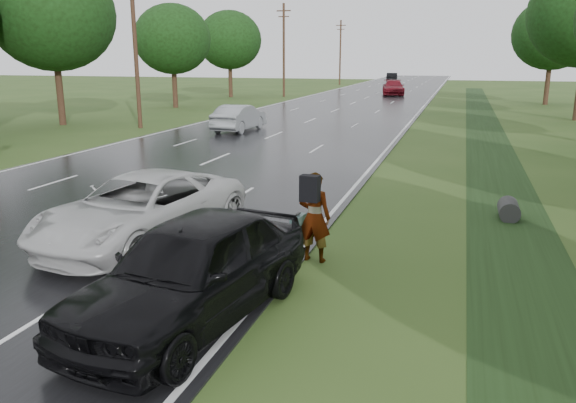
# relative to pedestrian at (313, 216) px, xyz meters

# --- Properties ---
(road) EXTENTS (14.00, 180.00, 0.04)m
(road) POSITION_rel_pedestrian_xyz_m (-7.17, 39.81, -1.00)
(road) COLOR black
(road) RESTS_ON ground
(edge_stripe_east) EXTENTS (0.12, 180.00, 0.01)m
(edge_stripe_east) POSITION_rel_pedestrian_xyz_m (-0.42, 39.81, -0.97)
(edge_stripe_east) COLOR silver
(edge_stripe_east) RESTS_ON road
(edge_stripe_west) EXTENTS (0.12, 180.00, 0.01)m
(edge_stripe_west) POSITION_rel_pedestrian_xyz_m (-13.92, 39.81, -0.97)
(edge_stripe_west) COLOR silver
(edge_stripe_west) RESTS_ON road
(center_line) EXTENTS (0.12, 180.00, 0.01)m
(center_line) POSITION_rel_pedestrian_xyz_m (-7.17, 39.81, -0.97)
(center_line) COLOR silver
(center_line) RESTS_ON road
(drainage_ditch) EXTENTS (2.20, 120.00, 0.56)m
(drainage_ditch) POSITION_rel_pedestrian_xyz_m (4.33, 13.51, -0.98)
(drainage_ditch) COLOR black
(drainage_ditch) RESTS_ON ground
(utility_pole_mid) EXTENTS (1.60, 0.26, 10.00)m
(utility_pole_mid) POSITION_rel_pedestrian_xyz_m (-16.37, 19.81, 4.18)
(utility_pole_mid) COLOR #3C2618
(utility_pole_mid) RESTS_ON ground
(utility_pole_far) EXTENTS (1.60, 0.26, 10.00)m
(utility_pole_far) POSITION_rel_pedestrian_xyz_m (-16.37, 49.81, 4.18)
(utility_pole_far) COLOR #3C2618
(utility_pole_far) RESTS_ON ground
(utility_pole_distant) EXTENTS (1.60, 0.26, 10.00)m
(utility_pole_distant) POSITION_rel_pedestrian_xyz_m (-16.37, 79.81, 4.18)
(utility_pole_distant) COLOR #3C2618
(utility_pole_distant) RESTS_ON ground
(tree_east_f) EXTENTS (7.20, 7.20, 9.62)m
(tree_east_f) POSITION_rel_pedestrian_xyz_m (10.33, 46.81, 5.35)
(tree_east_f) COLOR #3C2618
(tree_east_f) RESTS_ON ground
(tree_west_c) EXTENTS (7.80, 7.80, 10.43)m
(tree_west_c) POSITION_rel_pedestrian_xyz_m (-22.17, 19.81, 5.90)
(tree_west_c) COLOR #3C2618
(tree_west_c) RESTS_ON ground
(tree_west_d) EXTENTS (6.60, 6.60, 8.80)m
(tree_west_d) POSITION_rel_pedestrian_xyz_m (-21.37, 33.81, 4.81)
(tree_west_d) COLOR #3C2618
(tree_west_d) RESTS_ON ground
(tree_west_f) EXTENTS (7.00, 7.00, 9.29)m
(tree_west_f) POSITION_rel_pedestrian_xyz_m (-21.97, 47.81, 5.12)
(tree_west_f) COLOR #3C2618
(tree_west_f) RESTS_ON ground
(pedestrian) EXTENTS (0.91, 0.86, 1.97)m
(pedestrian) POSITION_rel_pedestrian_xyz_m (0.00, 0.00, 0.00)
(pedestrian) COLOR #A5998C
(pedestrian) RESTS_ON ground
(white_pickup) EXTENTS (3.54, 6.13, 1.61)m
(white_pickup) POSITION_rel_pedestrian_xyz_m (-4.17, -0.04, -0.17)
(white_pickup) COLOR #B9B9B9
(white_pickup) RESTS_ON road
(dark_sedan) EXTENTS (2.92, 5.50, 1.78)m
(dark_sedan) POSITION_rel_pedestrian_xyz_m (-1.17, -3.39, -0.09)
(dark_sedan) COLOR black
(dark_sedan) RESTS_ON road
(silver_sedan) EXTENTS (1.83, 4.80, 1.56)m
(silver_sedan) POSITION_rel_pedestrian_xyz_m (-9.78, 20.04, -0.20)
(silver_sedan) COLOR gray
(silver_sedan) RESTS_ON road
(far_car_red) EXTENTS (3.30, 6.21, 1.72)m
(far_car_red) POSITION_rel_pedestrian_xyz_m (-4.93, 55.84, -0.12)
(far_car_red) COLOR maroon
(far_car_red) RESTS_ON road
(far_car_dark) EXTENTS (2.28, 5.26, 1.68)m
(far_car_dark) POSITION_rel_pedestrian_xyz_m (-9.02, 88.27, -0.14)
(far_car_dark) COLOR black
(far_car_dark) RESTS_ON road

